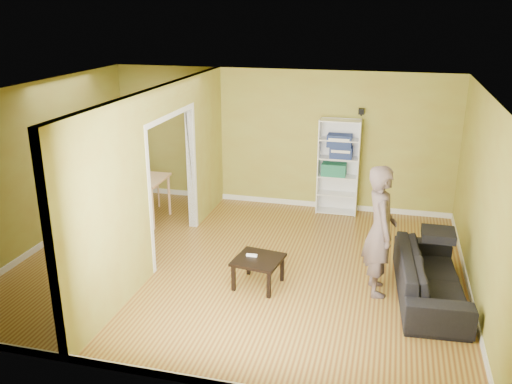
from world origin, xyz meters
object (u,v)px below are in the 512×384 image
person (381,220)px  chair_far (147,184)px  chair_near (115,206)px  sofa (431,270)px  coffee_table (258,262)px  chair_left (92,188)px  dining_table (130,181)px  bookshelf (339,166)px

person → chair_far: size_ratio=2.25×
chair_near → sofa: bearing=5.0°
coffee_table → chair_near: size_ratio=0.64×
chair_left → chair_near: chair_left is taller
person → chair_left: size_ratio=2.00×
coffee_table → chair_left: (-3.61, 1.88, 0.17)m
person → dining_table: person is taller
bookshelf → dining_table: bearing=-159.8°
bookshelf → sofa: bearing=-62.0°
dining_table → chair_left: size_ratio=1.22×
dining_table → chair_left: 0.80m
bookshelf → chair_near: 4.06m
chair_far → chair_near: bearing=111.5°
sofa → bookshelf: size_ratio=1.18×
chair_near → coffee_table: bearing=-7.7°
sofa → chair_near: 5.15m
chair_left → bookshelf: bearing=81.5°
chair_near → dining_table: bearing=109.1°
dining_table → chair_far: chair_far is taller
person → dining_table: 4.71m
bookshelf → chair_left: bearing=-163.5°
person → chair_near: 4.51m
person → chair_far: person is taller
person → chair_left: person is taller
coffee_table → dining_table: (-2.84, 1.85, 0.37)m
person → chair_left: 5.47m
dining_table → chair_near: size_ratio=1.32×
coffee_table → chair_far: chair_far is taller
person → chair_near: person is taller
sofa → dining_table: bearing=68.5°
coffee_table → chair_left: size_ratio=0.59×
coffee_table → chair_far: 3.74m
coffee_table → dining_table: size_ratio=0.49×
person → bookshelf: bearing=3.9°
dining_table → chair_near: (0.04, -0.66, -0.23)m
sofa → person: bearing=86.6°
chair_left → person: bearing=47.7°
bookshelf → chair_far: bearing=-169.0°
chair_far → dining_table: bearing=108.3°
coffee_table → dining_table: 3.41m
person → chair_near: size_ratio=2.16×
dining_table → chair_left: chair_left is taller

